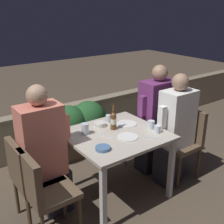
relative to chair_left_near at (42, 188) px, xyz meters
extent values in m
plane|color=brown|center=(0.89, 0.13, -0.53)|extent=(16.00, 16.00, 0.00)
cube|color=gray|center=(0.89, 1.52, -0.23)|extent=(9.00, 0.14, 0.60)
cube|color=gray|center=(0.89, 1.52, 0.09)|extent=(9.00, 0.18, 0.04)
cube|color=#BCB2A3|center=(0.89, 0.13, 0.20)|extent=(0.98, 0.90, 0.03)
cube|color=silver|center=(0.45, -0.27, -0.17)|extent=(0.05, 0.05, 0.71)
cube|color=silver|center=(1.33, -0.27, -0.17)|extent=(0.05, 0.05, 0.71)
cube|color=silver|center=(0.45, 0.53, -0.17)|extent=(0.05, 0.05, 0.71)
cube|color=silver|center=(1.33, 0.53, -0.17)|extent=(0.05, 0.05, 0.71)
cube|color=brown|center=(0.88, 1.18, -0.39)|extent=(1.16, 0.36, 0.28)
ellipsoid|color=#235628|center=(0.56, 1.18, -0.03)|extent=(0.52, 0.47, 0.49)
ellipsoid|color=#235628|center=(0.88, 1.18, -0.03)|extent=(0.52, 0.47, 0.49)
ellipsoid|color=#235628|center=(1.20, 1.18, -0.03)|extent=(0.52, 0.47, 0.49)
cube|color=brown|center=(0.09, 0.00, -0.09)|extent=(0.41, 0.41, 0.05)
cube|color=brown|center=(-0.09, 0.00, 0.13)|extent=(0.06, 0.41, 0.39)
cylinder|color=#47321E|center=(0.26, -0.18, -0.32)|extent=(0.03, 0.03, 0.41)
cylinder|color=#47321E|center=(-0.09, 0.18, -0.32)|extent=(0.03, 0.03, 0.41)
cylinder|color=#47321E|center=(0.26, 0.18, -0.32)|extent=(0.03, 0.03, 0.41)
cube|color=brown|center=(0.07, 0.28, -0.09)|extent=(0.41, 0.41, 0.05)
cube|color=brown|center=(-0.11, 0.28, 0.13)|extent=(0.06, 0.41, 0.39)
cylinder|color=#47321E|center=(-0.10, 0.10, -0.32)|extent=(0.03, 0.03, 0.41)
cylinder|color=#47321E|center=(0.25, 0.10, -0.32)|extent=(0.03, 0.03, 0.41)
cylinder|color=#47321E|center=(-0.10, 0.46, -0.32)|extent=(0.03, 0.03, 0.41)
cylinder|color=#47321E|center=(0.25, 0.46, -0.32)|extent=(0.03, 0.03, 0.41)
cube|color=#282833|center=(0.24, 0.28, -0.30)|extent=(0.28, 0.23, 0.46)
cube|color=#E07A66|center=(0.14, 0.28, 0.29)|extent=(0.40, 0.26, 0.70)
cube|color=#E07A66|center=(0.39, 0.28, 0.37)|extent=(0.07, 0.07, 0.24)
sphere|color=tan|center=(0.14, 0.28, 0.73)|extent=(0.19, 0.19, 0.19)
cube|color=brown|center=(1.70, -0.05, -0.09)|extent=(0.41, 0.41, 0.05)
cube|color=brown|center=(1.88, -0.05, 0.13)|extent=(0.06, 0.41, 0.39)
cylinder|color=#47321E|center=(1.52, -0.22, -0.32)|extent=(0.03, 0.03, 0.41)
cylinder|color=#47321E|center=(1.88, -0.22, -0.32)|extent=(0.03, 0.03, 0.41)
cylinder|color=#47321E|center=(1.52, 0.13, -0.32)|extent=(0.03, 0.03, 0.41)
cylinder|color=#47321E|center=(1.88, 0.13, -0.32)|extent=(0.03, 0.03, 0.41)
cube|color=#282833|center=(1.53, -0.05, -0.30)|extent=(0.26, 0.23, 0.46)
cube|color=white|center=(1.63, -0.05, 0.27)|extent=(0.38, 0.26, 0.66)
cube|color=white|center=(1.38, -0.05, 0.35)|extent=(0.07, 0.07, 0.24)
sphere|color=#99755B|center=(1.63, -0.05, 0.69)|extent=(0.19, 0.19, 0.19)
cube|color=brown|center=(1.73, 0.30, -0.09)|extent=(0.41, 0.41, 0.05)
cube|color=brown|center=(1.91, 0.30, 0.13)|extent=(0.06, 0.41, 0.39)
cylinder|color=#47321E|center=(1.55, 0.12, -0.32)|extent=(0.03, 0.03, 0.41)
cylinder|color=#47321E|center=(1.91, 0.12, -0.32)|extent=(0.03, 0.03, 0.41)
cylinder|color=#47321E|center=(1.55, 0.47, -0.32)|extent=(0.03, 0.03, 0.41)
cylinder|color=#47321E|center=(1.91, 0.47, -0.32)|extent=(0.03, 0.03, 0.41)
cube|color=#282833|center=(1.56, 0.30, -0.30)|extent=(0.30, 0.23, 0.46)
cube|color=#6B2D66|center=(1.66, 0.30, 0.28)|extent=(0.43, 0.26, 0.69)
cube|color=#6B2D66|center=(1.41, 0.30, 0.37)|extent=(0.07, 0.07, 0.24)
sphere|color=#99755B|center=(1.66, 0.30, 0.73)|extent=(0.19, 0.19, 0.19)
cylinder|color=brown|center=(0.94, 0.24, 0.30)|extent=(0.06, 0.06, 0.17)
cylinder|color=beige|center=(0.94, 0.24, 0.31)|extent=(0.06, 0.06, 0.06)
cone|color=brown|center=(0.94, 0.24, 0.40)|extent=(0.06, 0.06, 0.03)
cylinder|color=brown|center=(0.94, 0.24, 0.45)|extent=(0.02, 0.02, 0.07)
cylinder|color=white|center=(1.14, 0.26, 0.22)|extent=(0.22, 0.22, 0.01)
cylinder|color=white|center=(0.94, -0.01, 0.22)|extent=(0.21, 0.21, 0.01)
cylinder|color=#4C709E|center=(0.59, -0.08, 0.23)|extent=(0.14, 0.14, 0.03)
torus|color=#4C709E|center=(0.59, -0.08, 0.24)|extent=(0.14, 0.14, 0.01)
cylinder|color=silver|center=(0.87, 0.39, 0.24)|extent=(0.13, 0.13, 0.05)
torus|color=silver|center=(0.87, 0.39, 0.26)|extent=(0.13, 0.13, 0.01)
cylinder|color=silver|center=(1.01, 0.43, 0.26)|extent=(0.06, 0.06, 0.08)
cylinder|color=silver|center=(1.26, -0.10, 0.25)|extent=(0.07, 0.07, 0.08)
cylinder|color=silver|center=(0.63, 0.31, 0.27)|extent=(0.08, 0.08, 0.12)
cylinder|color=silver|center=(1.28, 0.01, 0.26)|extent=(0.08, 0.08, 0.09)
cube|color=silver|center=(1.14, -0.18, 0.22)|extent=(0.12, 0.15, 0.01)
cube|color=silver|center=(0.77, 0.14, 0.22)|extent=(0.09, 0.16, 0.01)
cylinder|color=#B2A899|center=(2.21, 0.89, -0.43)|extent=(0.29, 0.29, 0.20)
cylinder|color=#47331E|center=(2.21, 0.89, -0.23)|extent=(0.03, 0.03, 0.18)
ellipsoid|color=#235628|center=(2.21, 0.89, 0.02)|extent=(0.41, 0.41, 0.37)
camera|label=1|loc=(-0.70, -1.99, 1.46)|focal=45.00mm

